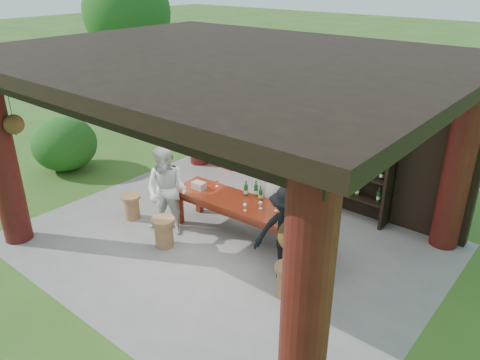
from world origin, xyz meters
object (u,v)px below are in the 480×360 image
Objects in this scene: stool_near_left at (164,232)px; host at (273,187)px; stool_far_left at (132,206)px; guest_woman at (167,191)px; stool_near_right at (288,280)px; tasting_table at (247,209)px; napkin_basket at (199,185)px; guest_man at (287,234)px; wine_shelf at (330,156)px.

stool_near_left is 0.31× the size of host.
host reaches higher than stool_far_left.
stool_near_left is 0.77m from guest_woman.
stool_far_left is (-3.87, 0.06, -0.02)m from stool_near_right.
stool_near_right is at bearing -30.81° from tasting_table.
host is 7.05× the size of napkin_basket.
stool_near_right is at bearing -22.21° from guest_woman.
guest_woman reaches higher than stool_near_left.
host reaches higher than stool_near_left.
stool_near_left is at bearing -84.19° from napkin_basket.
guest_woman is at bearing 176.56° from stool_near_right.
stool_near_right is 2.95m from guest_woman.
host is 1.56m from guest_man.
host is at bearing 101.34° from guest_man.
tasting_table is (-0.50, -2.10, -0.55)m from wine_shelf.
host is (2.46, 1.47, 0.64)m from stool_far_left.
stool_far_left is at bearing 152.58° from guest_man.
napkin_basket is at bearing 54.15° from guest_woman.
stool_far_left is (-2.32, -0.87, -0.36)m from tasting_table.
guest_woman is (-2.88, 0.17, 0.58)m from stool_near_right.
guest_man is (1.23, -0.51, 0.19)m from tasting_table.
stool_near_right is at bearing -0.82° from stool_far_left.
stool_near_right is 3.87m from stool_far_left.
stool_far_left is 0.32× the size of guest_man.
stool_near_left is 2.20m from host.
stool_near_left is at bearing -174.84° from stool_near_right.
stool_near_left is 0.35× the size of guest_man.
host is at bearing 76.79° from tasting_table.
host reaches higher than guest_woman.
guest_man is at bearing 16.15° from stool_near_left.
stool_near_left is (-1.02, -1.16, -0.33)m from tasting_table.
stool_near_left is at bearing 50.38° from host.
host is 2.00m from guest_woman.
stool_far_left is 3.61m from guest_man.
guest_woman reaches higher than tasting_table.
stool_near_left is 1.09× the size of stool_far_left.
wine_shelf is 4.77× the size of stool_near_right.
host is at bearing 132.84° from stool_near_right.
stool_near_right is (1.06, -3.03, -0.88)m from wine_shelf.
host is at bearing 29.05° from napkin_basket.
stool_far_left is at bearing -147.20° from napkin_basket.
guest_man is at bearing -22.39° from tasting_table.
guest_man is (3.55, 0.36, 0.54)m from stool_far_left.
tasting_table is 5.64× the size of stool_near_right.
napkin_basket is (1.19, 0.77, 0.55)m from stool_far_left.
tasting_table is at bearing 5.37° from napkin_basket.
tasting_table is 6.11× the size of stool_far_left.
napkin_basket is (-2.68, 0.82, 0.52)m from stool_near_right.
tasting_table reaches higher than stool_near_right.
stool_far_left is 1.99× the size of napkin_basket.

